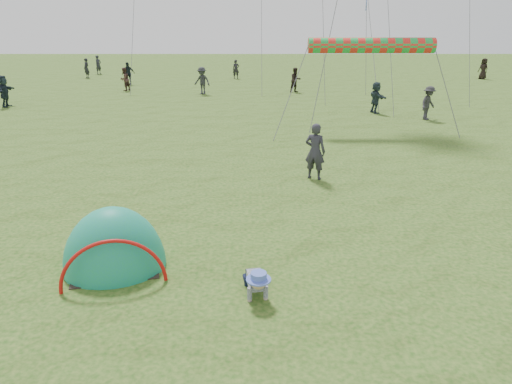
{
  "coord_description": "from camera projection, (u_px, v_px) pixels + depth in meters",
  "views": [
    {
      "loc": [
        -0.52,
        -6.84,
        4.43
      ],
      "look_at": [
        -0.51,
        2.48,
        1.0
      ],
      "focal_mm": 32.0,
      "sensor_mm": 36.0,
      "label": 1
    }
  ],
  "objects": [
    {
      "name": "crowd_person_8",
      "position": [
        128.0,
        74.0,
        35.39
      ],
      "size": [
        1.07,
        0.92,
        1.72
      ],
      "primitive_type": "imported",
      "rotation": [
        0.0,
        0.0,
        3.75
      ],
      "color": "black",
      "rests_on": "ground"
    },
    {
      "name": "crawling_toddler",
      "position": [
        256.0,
        281.0,
        7.83
      ],
      "size": [
        0.67,
        0.85,
        0.59
      ],
      "primitive_type": null,
      "rotation": [
        0.0,
        0.0,
        0.18
      ],
      "color": "black",
      "rests_on": "ground"
    },
    {
      "name": "crowd_person_10",
      "position": [
        483.0,
        69.0,
        39.24
      ],
      "size": [
        0.89,
        1.01,
        1.74
      ],
      "primitive_type": "imported",
      "rotation": [
        0.0,
        0.0,
        5.21
      ],
      "color": "black",
      "rests_on": "ground"
    },
    {
      "name": "standing_adult",
      "position": [
        315.0,
        151.0,
        13.66
      ],
      "size": [
        0.74,
        0.62,
        1.71
      ],
      "primitive_type": "imported",
      "rotation": [
        0.0,
        0.0,
        2.73
      ],
      "color": "#2B2934",
      "rests_on": "ground"
    },
    {
      "name": "crowd_person_11",
      "position": [
        376.0,
        98.0,
        24.06
      ],
      "size": [
        0.82,
        1.58,
        1.63
      ],
      "primitive_type": "imported",
      "rotation": [
        0.0,
        0.0,
        1.8
      ],
      "color": "#273640",
      "rests_on": "ground"
    },
    {
      "name": "crowd_person_1",
      "position": [
        296.0,
        80.0,
        31.54
      ],
      "size": [
        1.0,
        0.91,
        1.66
      ],
      "primitive_type": "imported",
      "rotation": [
        0.0,
        0.0,
        0.44
      ],
      "color": "black",
      "rests_on": "ground"
    },
    {
      "name": "rainbow_tube_kite",
      "position": [
        371.0,
        45.0,
        19.1
      ],
      "size": [
        5.28,
        0.64,
        0.64
      ],
      "primitive_type": "cylinder",
      "rotation": [
        0.0,
        1.57,
        0.0
      ],
      "color": "red"
    },
    {
      "name": "crowd_person_3",
      "position": [
        202.0,
        81.0,
        30.65
      ],
      "size": [
        1.32,
        1.09,
        1.78
      ],
      "primitive_type": "imported",
      "rotation": [
        0.0,
        0.0,
        5.85
      ],
      "color": "#27282D",
      "rests_on": "ground"
    },
    {
      "name": "crowd_person_5",
      "position": [
        4.0,
        91.0,
        25.84
      ],
      "size": [
        0.61,
        1.67,
        1.77
      ],
      "primitive_type": "imported",
      "rotation": [
        0.0,
        0.0,
        1.62
      ],
      "color": "#1D2832",
      "rests_on": "ground"
    },
    {
      "name": "crowd_person_7",
      "position": [
        125.0,
        79.0,
        32.24
      ],
      "size": [
        0.89,
        0.97,
        1.6
      ],
      "primitive_type": "imported",
      "rotation": [
        0.0,
        0.0,
        4.26
      ],
      "color": "#422A27",
      "rests_on": "ground"
    },
    {
      "name": "crowd_person_9",
      "position": [
        428.0,
        103.0,
        22.34
      ],
      "size": [
        1.18,
        1.17,
        1.63
      ],
      "primitive_type": "imported",
      "rotation": [
        0.0,
        0.0,
        0.76
      ],
      "color": "#2B2A2E",
      "rests_on": "ground"
    },
    {
      "name": "ground",
      "position": [
        285.0,
        295.0,
        7.95
      ],
      "size": [
        140.0,
        140.0,
        0.0
      ],
      "primitive_type": "plane",
      "color": "#17440F"
    },
    {
      "name": "crowd_person_12",
      "position": [
        98.0,
        65.0,
        43.04
      ],
      "size": [
        0.66,
        0.75,
        1.74
      ],
      "primitive_type": "imported",
      "rotation": [
        0.0,
        0.0,
        1.09
      ],
      "color": "#282931",
      "rests_on": "ground"
    },
    {
      "name": "crowd_person_0",
      "position": [
        87.0,
        68.0,
        39.91
      ],
      "size": [
        0.73,
        0.71,
        1.69
      ],
      "primitive_type": "imported",
      "rotation": [
        0.0,
        0.0,
        5.58
      ],
      "color": "black",
      "rests_on": "ground"
    },
    {
      "name": "crowd_person_6",
      "position": [
        236.0,
        69.0,
        39.51
      ],
      "size": [
        0.62,
        0.44,
        1.59
      ],
      "primitive_type": "imported",
      "rotation": [
        0.0,
        0.0,
        0.11
      ],
      "color": "black",
      "rests_on": "ground"
    },
    {
      "name": "popup_tent",
      "position": [
        116.0,
        268.0,
        8.84
      ],
      "size": [
        2.25,
        2.01,
        2.49
      ],
      "primitive_type": "ellipsoid",
      "rotation": [
        0.0,
        0.0,
        0.25
      ],
      "color": "teal",
      "rests_on": "ground"
    }
  ]
}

